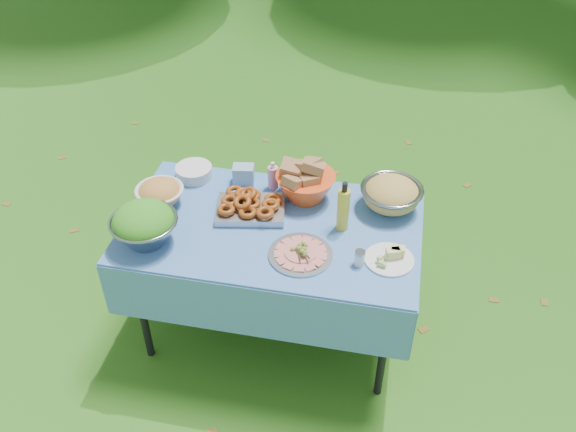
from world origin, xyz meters
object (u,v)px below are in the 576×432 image
object	(u,v)px
plate_stack	(194,172)
bread_bowl	(306,181)
picnic_table	(273,280)
pasta_bowl_steel	(391,194)
charcuterie_platter	(301,250)
oil_bottle	(343,206)
salad_bowl	(144,224)

from	to	relation	value
plate_stack	bread_bowl	size ratio (longest dim) A/B	0.64
picnic_table	pasta_bowl_steel	xyz separation A→B (m)	(0.56, 0.26, 0.46)
plate_stack	bread_bowl	bearing A→B (deg)	-5.12
plate_stack	charcuterie_platter	size ratio (longest dim) A/B	0.65
bread_bowl	oil_bottle	world-z (taller)	oil_bottle
plate_stack	charcuterie_platter	xyz separation A→B (m)	(0.69, -0.51, 0.00)
plate_stack	bread_bowl	distance (m)	0.63
bread_bowl	charcuterie_platter	xyz separation A→B (m)	(0.06, -0.45, -0.07)
salad_bowl	charcuterie_platter	xyz separation A→B (m)	(0.74, 0.05, -0.07)
oil_bottle	charcuterie_platter	bearing A→B (deg)	-124.43
plate_stack	picnic_table	bearing A→B (deg)	-32.42
salad_bowl	plate_stack	xyz separation A→B (m)	(0.06, 0.55, -0.07)
pasta_bowl_steel	salad_bowl	bearing A→B (deg)	-156.16
plate_stack	oil_bottle	bearing A→B (deg)	-17.57
salad_bowl	charcuterie_platter	distance (m)	0.75
salad_bowl	plate_stack	world-z (taller)	salad_bowl
pasta_bowl_steel	charcuterie_platter	xyz separation A→B (m)	(-0.38, -0.45, -0.05)
picnic_table	salad_bowl	distance (m)	0.78
bread_bowl	pasta_bowl_steel	xyz separation A→B (m)	(0.44, -0.00, -0.02)
picnic_table	bread_bowl	distance (m)	0.57
picnic_table	oil_bottle	distance (m)	0.62
salad_bowl	pasta_bowl_steel	size ratio (longest dim) A/B	1.02
picnic_table	plate_stack	bearing A→B (deg)	147.58
charcuterie_platter	bread_bowl	bearing A→B (deg)	97.30
pasta_bowl_steel	oil_bottle	bearing A→B (deg)	-136.07
plate_stack	oil_bottle	xyz separation A→B (m)	(0.85, -0.27, 0.10)
pasta_bowl_steel	charcuterie_platter	distance (m)	0.59
picnic_table	bread_bowl	size ratio (longest dim) A/B	4.70
pasta_bowl_steel	oil_bottle	distance (m)	0.31
salad_bowl	bread_bowl	world-z (taller)	salad_bowl
charcuterie_platter	oil_bottle	size ratio (longest dim) A/B	1.12
salad_bowl	oil_bottle	size ratio (longest dim) A/B	1.17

